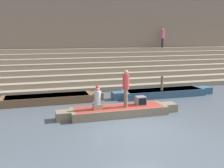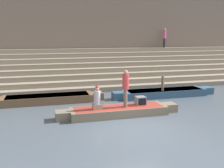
{
  "view_description": "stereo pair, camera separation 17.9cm",
  "coord_description": "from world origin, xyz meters",
  "px_view_note": "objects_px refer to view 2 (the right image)",
  "views": [
    {
      "loc": [
        -3.96,
        -9.44,
        3.75
      ],
      "look_at": [
        -0.31,
        3.21,
        1.3
      ],
      "focal_mm": 42.0,
      "sensor_mm": 36.0,
      "label": 1
    },
    {
      "loc": [
        -3.78,
        -9.48,
        3.75
      ],
      "look_at": [
        -0.31,
        3.21,
        1.3
      ],
      "focal_mm": 42.0,
      "sensor_mm": 36.0,
      "label": 2
    }
  ],
  "objects_px": {
    "moored_boat_shore": "(48,99)",
    "mooring_post": "(162,87)",
    "moored_boat_distant": "(164,93)",
    "rowboat_main": "(119,111)",
    "tv_set": "(140,101)",
    "person_standing": "(126,85)",
    "person_on_steps": "(164,36)",
    "person_rowing": "(97,99)"
  },
  "relations": [
    {
      "from": "person_standing",
      "to": "tv_set",
      "type": "bearing_deg",
      "value": -1.84
    },
    {
      "from": "tv_set",
      "to": "person_on_steps",
      "type": "xyz_separation_m",
      "value": [
        6.39,
        10.51,
        3.05
      ]
    },
    {
      "from": "person_standing",
      "to": "tv_set",
      "type": "xyz_separation_m",
      "value": [
        0.83,
        0.17,
        -0.83
      ]
    },
    {
      "from": "rowboat_main",
      "to": "tv_set",
      "type": "relative_size",
      "value": 12.55
    },
    {
      "from": "rowboat_main",
      "to": "person_standing",
      "type": "relative_size",
      "value": 3.34
    },
    {
      "from": "person_on_steps",
      "to": "tv_set",
      "type": "bearing_deg",
      "value": -50.25
    },
    {
      "from": "moored_boat_shore",
      "to": "person_on_steps",
      "type": "bearing_deg",
      "value": 36.05
    },
    {
      "from": "moored_boat_shore",
      "to": "person_rowing",
      "type": "bearing_deg",
      "value": -56.47
    },
    {
      "from": "moored_boat_shore",
      "to": "mooring_post",
      "type": "height_order",
      "value": "mooring_post"
    },
    {
      "from": "tv_set",
      "to": "moored_boat_distant",
      "type": "relative_size",
      "value": 0.07
    },
    {
      "from": "person_standing",
      "to": "moored_boat_shore",
      "type": "bearing_deg",
      "value": 122.54
    },
    {
      "from": "tv_set",
      "to": "mooring_post",
      "type": "relative_size",
      "value": 0.35
    },
    {
      "from": "tv_set",
      "to": "moored_boat_shore",
      "type": "bearing_deg",
      "value": 143.69
    },
    {
      "from": "person_standing",
      "to": "mooring_post",
      "type": "relative_size",
      "value": 1.3
    },
    {
      "from": "moored_boat_shore",
      "to": "mooring_post",
      "type": "bearing_deg",
      "value": -3.19
    },
    {
      "from": "moored_boat_shore",
      "to": "person_on_steps",
      "type": "height_order",
      "value": "person_on_steps"
    },
    {
      "from": "person_rowing",
      "to": "moored_boat_shore",
      "type": "height_order",
      "value": "person_rowing"
    },
    {
      "from": "tv_set",
      "to": "moored_boat_distant",
      "type": "bearing_deg",
      "value": 46.55
    },
    {
      "from": "tv_set",
      "to": "person_on_steps",
      "type": "height_order",
      "value": "person_on_steps"
    },
    {
      "from": "person_standing",
      "to": "person_rowing",
      "type": "relative_size",
      "value": 1.59
    },
    {
      "from": "rowboat_main",
      "to": "person_rowing",
      "type": "bearing_deg",
      "value": -174.89
    },
    {
      "from": "tv_set",
      "to": "moored_boat_shore",
      "type": "distance_m",
      "value": 5.37
    },
    {
      "from": "mooring_post",
      "to": "rowboat_main",
      "type": "bearing_deg",
      "value": -142.75
    },
    {
      "from": "person_standing",
      "to": "moored_boat_distant",
      "type": "distance_m",
      "value": 4.84
    },
    {
      "from": "rowboat_main",
      "to": "mooring_post",
      "type": "relative_size",
      "value": 4.36
    },
    {
      "from": "tv_set",
      "to": "rowboat_main",
      "type": "bearing_deg",
      "value": -172.93
    },
    {
      "from": "mooring_post",
      "to": "moored_boat_shore",
      "type": "bearing_deg",
      "value": 175.17
    },
    {
      "from": "person_rowing",
      "to": "moored_boat_distant",
      "type": "xyz_separation_m",
      "value": [
        4.94,
        3.09,
        -0.63
      ]
    },
    {
      "from": "mooring_post",
      "to": "person_on_steps",
      "type": "distance_m",
      "value": 9.33
    },
    {
      "from": "person_on_steps",
      "to": "moored_boat_distant",
      "type": "bearing_deg",
      "value": -44.61
    },
    {
      "from": "person_standing",
      "to": "mooring_post",
      "type": "distance_m",
      "value": 4.36
    },
    {
      "from": "mooring_post",
      "to": "person_on_steps",
      "type": "bearing_deg",
      "value": 63.48
    },
    {
      "from": "person_standing",
      "to": "person_on_steps",
      "type": "height_order",
      "value": "person_on_steps"
    },
    {
      "from": "person_rowing",
      "to": "person_on_steps",
      "type": "height_order",
      "value": "person_on_steps"
    },
    {
      "from": "person_rowing",
      "to": "moored_boat_distant",
      "type": "relative_size",
      "value": 0.17
    },
    {
      "from": "person_rowing",
      "to": "moored_boat_shore",
      "type": "distance_m",
      "value": 4.04
    },
    {
      "from": "person_on_steps",
      "to": "mooring_post",
      "type": "bearing_deg",
      "value": -45.45
    },
    {
      "from": "person_rowing",
      "to": "mooring_post",
      "type": "distance_m",
      "value": 5.45
    },
    {
      "from": "moored_boat_distant",
      "to": "mooring_post",
      "type": "height_order",
      "value": "mooring_post"
    },
    {
      "from": "moored_boat_distant",
      "to": "moored_boat_shore",
      "type": "bearing_deg",
      "value": 176.49
    },
    {
      "from": "person_standing",
      "to": "moored_boat_shore",
      "type": "height_order",
      "value": "person_standing"
    },
    {
      "from": "rowboat_main",
      "to": "person_on_steps",
      "type": "relative_size",
      "value": 3.44
    }
  ]
}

